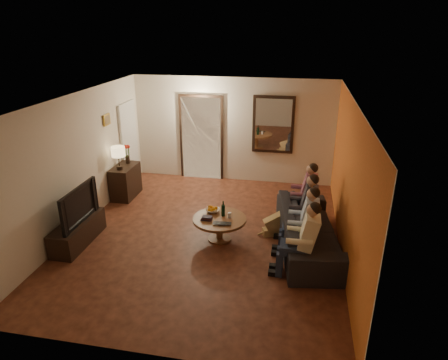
% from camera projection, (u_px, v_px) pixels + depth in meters
% --- Properties ---
extents(floor, '(5.00, 6.00, 0.01)m').
position_uv_depth(floor, '(206.00, 235.00, 7.66)').
color(floor, '#3B1A10').
rests_on(floor, ground).
extents(ceiling, '(5.00, 6.00, 0.01)m').
position_uv_depth(ceiling, '(203.00, 100.00, 6.69)').
color(ceiling, white).
rests_on(ceiling, back_wall).
extents(back_wall, '(5.00, 0.02, 2.60)m').
position_uv_depth(back_wall, '(233.00, 130.00, 9.91)').
color(back_wall, beige).
rests_on(back_wall, floor).
extents(front_wall, '(5.00, 0.02, 2.60)m').
position_uv_depth(front_wall, '(142.00, 265.00, 4.44)').
color(front_wall, beige).
rests_on(front_wall, floor).
extents(left_wall, '(0.02, 6.00, 2.60)m').
position_uv_depth(left_wall, '(77.00, 163.00, 7.62)').
color(left_wall, beige).
rests_on(left_wall, floor).
extents(right_wall, '(0.02, 6.00, 2.60)m').
position_uv_depth(right_wall, '(348.00, 182.00, 6.74)').
color(right_wall, beige).
rests_on(right_wall, floor).
extents(orange_accent, '(0.01, 6.00, 2.60)m').
position_uv_depth(orange_accent, '(348.00, 182.00, 6.74)').
color(orange_accent, '#C36821').
rests_on(orange_accent, right_wall).
extents(kitchen_doorway, '(1.00, 0.06, 2.10)m').
position_uv_depth(kitchen_doorway, '(201.00, 139.00, 10.13)').
color(kitchen_doorway, '#FFE0A5').
rests_on(kitchen_doorway, floor).
extents(door_trim, '(1.12, 0.04, 2.22)m').
position_uv_depth(door_trim, '(201.00, 139.00, 10.12)').
color(door_trim, black).
rests_on(door_trim, floor).
extents(fridge_glimpse, '(0.45, 0.03, 1.70)m').
position_uv_depth(fridge_glimpse, '(211.00, 145.00, 10.14)').
color(fridge_glimpse, silver).
rests_on(fridge_glimpse, floor).
extents(mirror_frame, '(1.00, 0.05, 1.40)m').
position_uv_depth(mirror_frame, '(273.00, 125.00, 9.63)').
color(mirror_frame, black).
rests_on(mirror_frame, back_wall).
extents(mirror_glass, '(0.86, 0.02, 1.26)m').
position_uv_depth(mirror_glass, '(273.00, 125.00, 9.60)').
color(mirror_glass, white).
rests_on(mirror_glass, back_wall).
extents(white_door, '(0.06, 0.85, 2.04)m').
position_uv_depth(white_door, '(129.00, 144.00, 9.81)').
color(white_door, white).
rests_on(white_door, floor).
extents(framed_art, '(0.03, 0.28, 0.24)m').
position_uv_depth(framed_art, '(107.00, 120.00, 8.59)').
color(framed_art, '#B28C33').
rests_on(framed_art, left_wall).
extents(art_canvas, '(0.01, 0.22, 0.18)m').
position_uv_depth(art_canvas, '(107.00, 120.00, 8.59)').
color(art_canvas, brown).
rests_on(art_canvas, left_wall).
extents(dresser, '(0.45, 0.84, 0.75)m').
position_uv_depth(dresser, '(125.00, 181.00, 9.24)').
color(dresser, black).
rests_on(dresser, floor).
extents(table_lamp, '(0.30, 0.30, 0.54)m').
position_uv_depth(table_lamp, '(119.00, 158.00, 8.80)').
color(table_lamp, beige).
rests_on(table_lamp, dresser).
extents(flower_vase, '(0.14, 0.14, 0.44)m').
position_uv_depth(flower_vase, '(127.00, 154.00, 9.22)').
color(flower_vase, red).
rests_on(flower_vase, dresser).
extents(tv_stand, '(0.45, 1.31, 0.44)m').
position_uv_depth(tv_stand, '(78.00, 232.00, 7.34)').
color(tv_stand, black).
rests_on(tv_stand, floor).
extents(tv, '(1.17, 0.15, 0.67)m').
position_uv_depth(tv, '(74.00, 205.00, 7.13)').
color(tv, black).
rests_on(tv, tv_stand).
extents(sofa, '(2.59, 1.31, 0.72)m').
position_uv_depth(sofa, '(309.00, 229.00, 7.13)').
color(sofa, black).
rests_on(sofa, floor).
extents(person_a, '(0.60, 0.40, 1.20)m').
position_uv_depth(person_a, '(304.00, 243.00, 6.24)').
color(person_a, tan).
rests_on(person_a, sofa).
extents(person_b, '(0.60, 0.40, 1.20)m').
position_uv_depth(person_b, '(304.00, 225.00, 6.79)').
color(person_b, tan).
rests_on(person_b, sofa).
extents(person_c, '(0.60, 0.40, 1.20)m').
position_uv_depth(person_c, '(304.00, 210.00, 7.33)').
color(person_c, tan).
rests_on(person_c, sofa).
extents(person_d, '(0.60, 0.40, 1.20)m').
position_uv_depth(person_d, '(305.00, 197.00, 7.88)').
color(person_d, tan).
rests_on(person_d, sofa).
extents(dog, '(0.61, 0.42, 0.56)m').
position_uv_depth(dog, '(276.00, 221.00, 7.59)').
color(dog, olive).
rests_on(dog, floor).
extents(coffee_table, '(1.26, 1.26, 0.45)m').
position_uv_depth(coffee_table, '(220.00, 229.00, 7.44)').
color(coffee_table, brown).
rests_on(coffee_table, floor).
extents(bowl, '(0.26, 0.26, 0.06)m').
position_uv_depth(bowl, '(213.00, 210.00, 7.57)').
color(bowl, white).
rests_on(bowl, coffee_table).
extents(oranges, '(0.20, 0.20, 0.08)m').
position_uv_depth(oranges, '(212.00, 207.00, 7.55)').
color(oranges, orange).
rests_on(oranges, bowl).
extents(wine_bottle, '(0.07, 0.07, 0.31)m').
position_uv_depth(wine_bottle, '(223.00, 208.00, 7.38)').
color(wine_bottle, black).
rests_on(wine_bottle, coffee_table).
extents(wine_glass, '(0.06, 0.06, 0.10)m').
position_uv_depth(wine_glass, '(230.00, 215.00, 7.35)').
color(wine_glass, silver).
rests_on(wine_glass, coffee_table).
extents(book_stack, '(0.20, 0.15, 0.07)m').
position_uv_depth(book_stack, '(207.00, 218.00, 7.29)').
color(book_stack, black).
rests_on(book_stack, coffee_table).
extents(laptop, '(0.35, 0.24, 0.03)m').
position_uv_depth(laptop, '(222.00, 225.00, 7.07)').
color(laptop, black).
rests_on(laptop, coffee_table).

